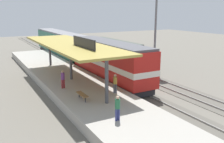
{
  "coord_description": "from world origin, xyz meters",
  "views": [
    {
      "loc": [
        -13.18,
        -24.35,
        7.94
      ],
      "look_at": [
        -1.38,
        -3.02,
        2.0
      ],
      "focal_mm": 40.11,
      "sensor_mm": 36.0,
      "label": 1
    }
  ],
  "objects_px": {
    "platform_bench": "(82,95)",
    "person_walking": "(115,83)",
    "freight_car": "(113,52)",
    "person_boarding": "(118,107)",
    "person_waiting": "(63,78)",
    "passenger_carriage_single": "(60,44)",
    "light_mast": "(156,7)",
    "locomotive": "(109,61)"
  },
  "relations": [
    {
      "from": "freight_car",
      "to": "light_mast",
      "type": "bearing_deg",
      "value": -60.84
    },
    {
      "from": "locomotive",
      "to": "platform_bench",
      "type": "bearing_deg",
      "value": -132.43
    },
    {
      "from": "passenger_carriage_single",
      "to": "light_mast",
      "type": "height_order",
      "value": "light_mast"
    },
    {
      "from": "platform_bench",
      "to": "person_waiting",
      "type": "xyz_separation_m",
      "value": [
        -0.36,
        3.76,
        0.51
      ]
    },
    {
      "from": "locomotive",
      "to": "freight_car",
      "type": "bearing_deg",
      "value": 58.05
    },
    {
      "from": "locomotive",
      "to": "person_waiting",
      "type": "distance_m",
      "value": 6.97
    },
    {
      "from": "locomotive",
      "to": "freight_car",
      "type": "height_order",
      "value": "locomotive"
    },
    {
      "from": "light_mast",
      "to": "person_walking",
      "type": "distance_m",
      "value": 14.83
    },
    {
      "from": "platform_bench",
      "to": "passenger_carriage_single",
      "type": "height_order",
      "value": "passenger_carriage_single"
    },
    {
      "from": "person_waiting",
      "to": "person_boarding",
      "type": "height_order",
      "value": "same"
    },
    {
      "from": "platform_bench",
      "to": "locomotive",
      "type": "height_order",
      "value": "locomotive"
    },
    {
      "from": "locomotive",
      "to": "person_waiting",
      "type": "xyz_separation_m",
      "value": [
        -6.36,
        -2.8,
        -0.56
      ]
    },
    {
      "from": "platform_bench",
      "to": "locomotive",
      "type": "bearing_deg",
      "value": 47.57
    },
    {
      "from": "platform_bench",
      "to": "passenger_carriage_single",
      "type": "xyz_separation_m",
      "value": [
        6.0,
        24.56,
        0.97
      ]
    },
    {
      "from": "person_boarding",
      "to": "freight_car",
      "type": "bearing_deg",
      "value": 61.71
    },
    {
      "from": "locomotive",
      "to": "person_boarding",
      "type": "distance_m",
      "value": 12.63
    },
    {
      "from": "platform_bench",
      "to": "person_waiting",
      "type": "relative_size",
      "value": 0.99
    },
    {
      "from": "freight_car",
      "to": "person_waiting",
      "type": "height_order",
      "value": "freight_car"
    },
    {
      "from": "person_waiting",
      "to": "locomotive",
      "type": "bearing_deg",
      "value": 23.76
    },
    {
      "from": "freight_car",
      "to": "passenger_carriage_single",
      "type": "bearing_deg",
      "value": 113.41
    },
    {
      "from": "passenger_carriage_single",
      "to": "person_walking",
      "type": "height_order",
      "value": "passenger_carriage_single"
    },
    {
      "from": "locomotive",
      "to": "passenger_carriage_single",
      "type": "relative_size",
      "value": 0.72
    },
    {
      "from": "freight_car",
      "to": "light_mast",
      "type": "height_order",
      "value": "light_mast"
    },
    {
      "from": "freight_car",
      "to": "person_boarding",
      "type": "bearing_deg",
      "value": -118.29
    },
    {
      "from": "freight_car",
      "to": "person_boarding",
      "type": "xyz_separation_m",
      "value": [
        -10.08,
        -18.74,
        -0.12
      ]
    },
    {
      "from": "person_walking",
      "to": "platform_bench",
      "type": "bearing_deg",
      "value": -176.65
    },
    {
      "from": "platform_bench",
      "to": "person_boarding",
      "type": "distance_m",
      "value": 4.85
    },
    {
      "from": "light_mast",
      "to": "person_boarding",
      "type": "relative_size",
      "value": 6.84
    },
    {
      "from": "passenger_carriage_single",
      "to": "person_waiting",
      "type": "xyz_separation_m",
      "value": [
        -6.36,
        -20.8,
        -0.46
      ]
    },
    {
      "from": "light_mast",
      "to": "person_boarding",
      "type": "height_order",
      "value": "light_mast"
    },
    {
      "from": "person_waiting",
      "to": "light_mast",
      "type": "bearing_deg",
      "value": 17.42
    },
    {
      "from": "platform_bench",
      "to": "person_walking",
      "type": "relative_size",
      "value": 0.99
    },
    {
      "from": "locomotive",
      "to": "light_mast",
      "type": "distance_m",
      "value": 9.97
    },
    {
      "from": "passenger_carriage_single",
      "to": "person_waiting",
      "type": "distance_m",
      "value": 21.76
    },
    {
      "from": "locomotive",
      "to": "light_mast",
      "type": "xyz_separation_m",
      "value": [
        7.8,
        1.64,
        5.99
      ]
    },
    {
      "from": "freight_car",
      "to": "person_walking",
      "type": "bearing_deg",
      "value": -118.36
    },
    {
      "from": "person_waiting",
      "to": "passenger_carriage_single",
      "type": "bearing_deg",
      "value": 72.99
    },
    {
      "from": "locomotive",
      "to": "passenger_carriage_single",
      "type": "height_order",
      "value": "locomotive"
    },
    {
      "from": "person_boarding",
      "to": "person_walking",
      "type": "bearing_deg",
      "value": 61.89
    },
    {
      "from": "person_boarding",
      "to": "person_waiting",
      "type": "bearing_deg",
      "value": 95.85
    },
    {
      "from": "freight_car",
      "to": "light_mast",
      "type": "relative_size",
      "value": 1.03
    },
    {
      "from": "freight_car",
      "to": "person_walking",
      "type": "distance_m",
      "value": 15.63
    }
  ]
}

